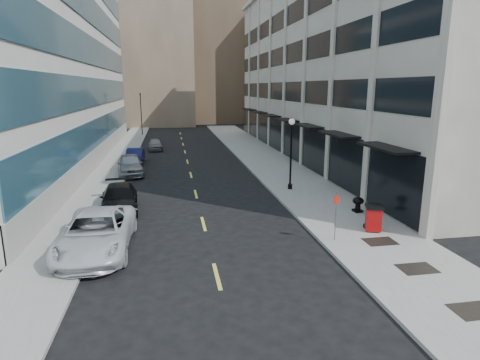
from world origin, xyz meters
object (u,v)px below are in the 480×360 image
object	(u,v)px
urn_planter	(358,203)
car_black_pickup	(119,198)
trash_bin	(373,217)
car_grey_sedan	(155,144)
sign_post	(336,209)
traffic_signal	(140,96)
car_silver_sedan	(130,164)
lamppost	(291,147)
car_blue_sedan	(135,156)
car_white_van	(96,233)

from	to	relation	value
urn_planter	car_black_pickup	bearing A→B (deg)	167.03
car_black_pickup	trash_bin	xyz separation A→B (m)	(12.48, -5.97, 0.11)
car_grey_sedan	sign_post	bearing A→B (deg)	-75.67
car_black_pickup	urn_planter	bearing A→B (deg)	-17.94
sign_post	traffic_signal	bearing A→B (deg)	91.22
car_grey_sedan	car_silver_sedan	bearing A→B (deg)	-99.50
car_silver_sedan	traffic_signal	bearing A→B (deg)	84.01
lamppost	urn_planter	bearing A→B (deg)	-68.68
car_blue_sedan	trash_bin	xyz separation A→B (m)	(12.75, -20.72, 0.14)
car_white_van	trash_bin	world-z (taller)	car_white_van
trash_bin	car_blue_sedan	bearing A→B (deg)	141.42
car_blue_sedan	urn_planter	xyz separation A→B (m)	(13.40, -17.78, -0.02)
car_black_pickup	car_grey_sedan	world-z (taller)	car_black_pickup
car_silver_sedan	lamppost	size ratio (longest dim) A/B	1.00
car_white_van	trash_bin	size ratio (longest dim) A/B	4.86
car_white_van	trash_bin	distance (m)	12.75
car_silver_sedan	urn_planter	size ratio (longest dim) A/B	5.74
car_black_pickup	sign_post	xyz separation A→B (m)	(10.19, -6.79, 0.88)
car_silver_sedan	urn_planter	xyz separation A→B (m)	(13.40, -12.89, -0.17)
traffic_signal	car_white_van	bearing A→B (deg)	-89.06
car_white_van	traffic_signal	bearing A→B (deg)	91.78
car_blue_sedan	sign_post	size ratio (longest dim) A/B	1.88
car_silver_sedan	sign_post	distance (m)	19.69
car_black_pickup	car_grey_sedan	xyz separation A→B (m)	(1.33, 22.70, -0.06)
car_blue_sedan	urn_planter	world-z (taller)	car_blue_sedan
car_grey_sedan	trash_bin	distance (m)	30.76
car_white_van	car_black_pickup	bearing A→B (deg)	88.26
trash_bin	car_black_pickup	bearing A→B (deg)	174.28
lamppost	urn_planter	distance (m)	6.49
car_white_van	car_black_pickup	distance (m)	5.93
car_black_pickup	car_white_van	bearing A→B (deg)	-97.54
traffic_signal	trash_bin	xyz separation A→B (m)	(13.45, -42.84, -4.88)
sign_post	car_black_pickup	bearing A→B (deg)	133.20
lamppost	sign_post	xyz separation A→B (m)	(-0.74, -9.41, -1.41)
traffic_signal	car_blue_sedan	xyz separation A→B (m)	(0.70, -22.11, -5.03)
car_white_van	sign_post	distance (m)	10.52
sign_post	urn_planter	size ratio (longest dim) A/B	2.63
urn_planter	car_grey_sedan	bearing A→B (deg)	114.64
traffic_signal	car_black_pickup	xyz separation A→B (m)	(0.97, -36.87, -5.00)
trash_bin	lamppost	distance (m)	8.99
car_black_pickup	urn_planter	distance (m)	13.48
traffic_signal	car_black_pickup	size ratio (longest dim) A/B	1.41
car_white_van	car_blue_sedan	xyz separation A→B (m)	(0.00, 20.68, -0.17)
trash_bin	urn_planter	bearing A→B (deg)	97.37
car_white_van	sign_post	world-z (taller)	sign_post
car_white_van	car_blue_sedan	distance (m)	20.68
car_black_pickup	trash_bin	world-z (taller)	car_black_pickup
car_grey_sedan	urn_planter	size ratio (longest dim) A/B	4.54
car_blue_sedan	trash_bin	world-z (taller)	trash_bin
car_grey_sedan	trash_bin	size ratio (longest dim) A/B	3.04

